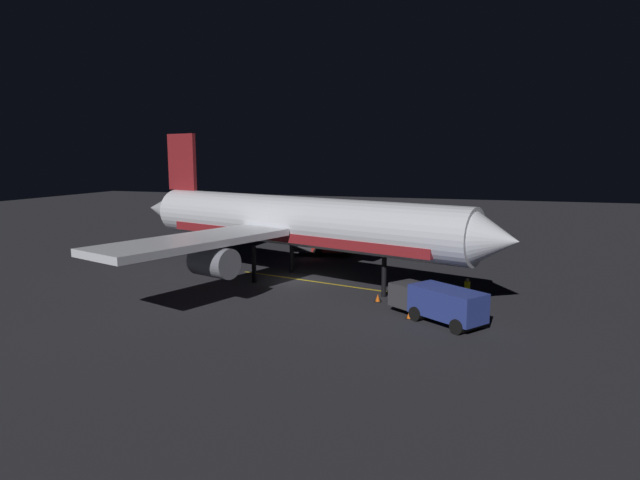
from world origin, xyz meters
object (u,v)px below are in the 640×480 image
Objects in this scene: airliner at (291,223)px; ground_crew_worker at (467,290)px; catering_truck at (327,243)px; baggage_truck at (439,303)px; traffic_cone_near_left at (409,315)px; traffic_cone_near_right at (378,298)px.

airliner is 14.85m from ground_crew_worker.
airliner is at bearing 2.87° from catering_truck.
catering_truck reaches higher than ground_crew_worker.
baggage_truck is 5.31m from ground_crew_worker.
catering_truck is 11.49× the size of traffic_cone_near_left.
baggage_truck is at bearing 58.74° from airliner.
catering_truck is at bearing -177.13° from airliner.
ground_crew_worker is 3.16× the size of traffic_cone_near_right.
traffic_cone_near_left is 4.32m from traffic_cone_near_right.
airliner is 14.04m from traffic_cone_near_left.
ground_crew_worker is (14.35, 14.69, -0.34)m from catering_truck.
traffic_cone_near_right is (16.05, 8.75, -0.98)m from catering_truck.
traffic_cone_near_left and traffic_cone_near_right have the same top height.
traffic_cone_near_right is (-3.34, -2.74, 0.00)m from traffic_cone_near_left.
airliner is at bearing -124.99° from traffic_cone_near_left.
traffic_cone_near_left is (5.03, -3.20, -0.64)m from ground_crew_worker.
airliner is 65.15× the size of traffic_cone_near_left.
traffic_cone_near_left is at bearing 30.64° from catering_truck.
traffic_cone_near_right is (1.69, -5.94, -0.64)m from ground_crew_worker.
catering_truck is 3.63× the size of ground_crew_worker.
baggage_truck is 5.74m from traffic_cone_near_right.
traffic_cone_near_left is 1.00× the size of traffic_cone_near_right.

